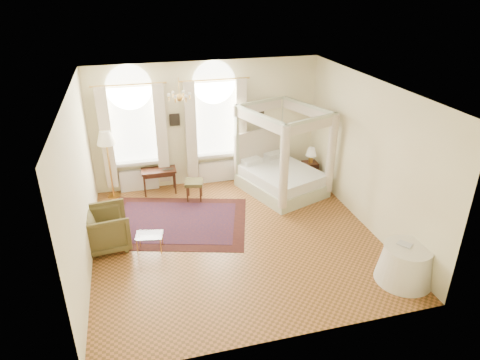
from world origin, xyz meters
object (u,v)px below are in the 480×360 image
object	(u,v)px
stool	(194,184)
coffee_table	(149,236)
writing_desk	(159,173)
side_table	(405,264)
canopy_bed	(282,173)
floor_lamp	(106,141)
nightstand	(310,172)
armchair	(106,229)

from	to	relation	value
stool	coffee_table	world-z (taller)	stool
writing_desk	side_table	world-z (taller)	side_table
canopy_bed	side_table	bearing A→B (deg)	-76.64
canopy_bed	floor_lamp	bearing A→B (deg)	169.16
nightstand	canopy_bed	bearing A→B (deg)	-157.80
nightstand	armchair	bearing A→B (deg)	-160.65
nightstand	floor_lamp	distance (m)	5.45
canopy_bed	stool	bearing A→B (deg)	176.25
coffee_table	side_table	bearing A→B (deg)	-25.86
nightstand	writing_desk	size ratio (longest dim) A/B	0.63
armchair	stool	bearing A→B (deg)	-58.22
writing_desk	armchair	bearing A→B (deg)	-120.22
floor_lamp	side_table	bearing A→B (deg)	-42.81
side_table	armchair	bearing A→B (deg)	154.57
coffee_table	side_table	xyz separation A→B (m)	(4.54, -2.20, 0.02)
floor_lamp	stool	bearing A→B (deg)	-18.53
coffee_table	floor_lamp	size ratio (longest dim) A/B	0.34
canopy_bed	stool	xyz separation A→B (m)	(-2.30, 0.15, -0.09)
canopy_bed	nightstand	distance (m)	1.07
nightstand	writing_desk	distance (m)	4.12
armchair	floor_lamp	world-z (taller)	floor_lamp
coffee_table	floor_lamp	bearing A→B (deg)	105.54
armchair	side_table	world-z (taller)	armchair
side_table	nightstand	bearing A→B (deg)	90.00
stool	side_table	distance (m)	5.34
canopy_bed	writing_desk	xyz separation A→B (m)	(-3.12, 0.75, 0.05)
floor_lamp	side_table	size ratio (longest dim) A/B	1.69
canopy_bed	floor_lamp	world-z (taller)	canopy_bed
nightstand	floor_lamp	xyz separation A→B (m)	(-5.29, 0.43, 1.25)
armchair	floor_lamp	distance (m)	2.57
side_table	floor_lamp	bearing A→B (deg)	137.19
canopy_bed	stool	world-z (taller)	canopy_bed
armchair	floor_lamp	bearing A→B (deg)	-8.81
floor_lamp	canopy_bed	bearing A→B (deg)	-10.84
coffee_table	floor_lamp	world-z (taller)	floor_lamp
stool	coffee_table	distance (m)	2.39
nightstand	side_table	bearing A→B (deg)	-90.00
stool	coffee_table	size ratio (longest dim) A/B	0.87
nightstand	armchair	xyz separation A→B (m)	(-5.40, -1.90, 0.16)
nightstand	side_table	xyz separation A→B (m)	(0.00, -4.46, 0.07)
writing_desk	stool	world-z (taller)	writing_desk
canopy_bed	stool	size ratio (longest dim) A/B	4.72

